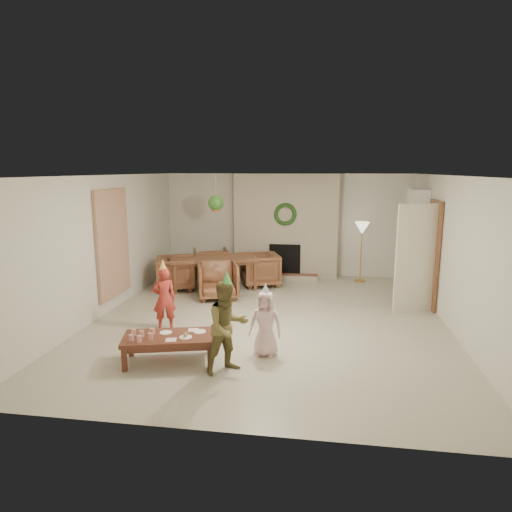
% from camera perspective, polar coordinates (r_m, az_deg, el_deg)
% --- Properties ---
extents(floor, '(7.00, 7.00, 0.00)m').
position_cam_1_polar(floor, '(7.96, 1.73, -8.06)').
color(floor, '#B7B29E').
rests_on(floor, ground).
extents(ceiling, '(7.00, 7.00, 0.00)m').
position_cam_1_polar(ceiling, '(7.52, 1.84, 10.26)').
color(ceiling, white).
rests_on(ceiling, wall_back).
extents(wall_back, '(7.00, 0.00, 7.00)m').
position_cam_1_polar(wall_back, '(11.08, 3.93, 4.01)').
color(wall_back, silver).
rests_on(wall_back, floor).
extents(wall_front, '(7.00, 0.00, 7.00)m').
position_cam_1_polar(wall_front, '(4.28, -3.82, -7.39)').
color(wall_front, silver).
rests_on(wall_front, floor).
extents(wall_left, '(0.00, 7.00, 7.00)m').
position_cam_1_polar(wall_left, '(8.52, -18.68, 1.33)').
color(wall_left, silver).
rests_on(wall_left, floor).
extents(wall_right, '(0.00, 7.00, 7.00)m').
position_cam_1_polar(wall_right, '(7.88, 24.00, 0.19)').
color(wall_right, silver).
rests_on(wall_right, floor).
extents(fireplace_mass, '(2.50, 0.40, 2.50)m').
position_cam_1_polar(fireplace_mass, '(10.89, 3.84, 3.88)').
color(fireplace_mass, '#562A16').
rests_on(fireplace_mass, floor).
extents(fireplace_hearth, '(1.60, 0.30, 0.12)m').
position_cam_1_polar(fireplace_hearth, '(10.76, 3.60, -2.65)').
color(fireplace_hearth, brown).
rests_on(fireplace_hearth, floor).
extents(fireplace_firebox, '(0.75, 0.12, 0.75)m').
position_cam_1_polar(fireplace_firebox, '(10.84, 3.71, -0.44)').
color(fireplace_firebox, black).
rests_on(fireplace_firebox, floor).
extents(fireplace_wreath, '(0.54, 0.10, 0.54)m').
position_cam_1_polar(fireplace_wreath, '(10.63, 3.76, 5.33)').
color(fireplace_wreath, '#1C4319').
rests_on(fireplace_wreath, fireplace_mass).
extents(floor_lamp_base, '(0.26, 0.26, 0.03)m').
position_cam_1_polar(floor_lamp_base, '(10.82, 13.13, -3.09)').
color(floor_lamp_base, gold).
rests_on(floor_lamp_base, floor).
extents(floor_lamp_post, '(0.03, 0.03, 1.27)m').
position_cam_1_polar(floor_lamp_post, '(10.68, 13.28, 0.25)').
color(floor_lamp_post, gold).
rests_on(floor_lamp_post, floor).
extents(floor_lamp_shade, '(0.34, 0.34, 0.28)m').
position_cam_1_polar(floor_lamp_shade, '(10.59, 13.42, 3.49)').
color(floor_lamp_shade, beige).
rests_on(floor_lamp_shade, floor_lamp_post).
extents(bookshelf_carcass, '(0.30, 1.00, 2.20)m').
position_cam_1_polar(bookshelf_carcass, '(10.07, 19.66, 1.82)').
color(bookshelf_carcass, white).
rests_on(bookshelf_carcass, floor).
extents(bookshelf_shelf_a, '(0.30, 0.92, 0.03)m').
position_cam_1_polar(bookshelf_shelf_a, '(10.19, 19.31, -1.79)').
color(bookshelf_shelf_a, white).
rests_on(bookshelf_shelf_a, bookshelf_carcass).
extents(bookshelf_shelf_b, '(0.30, 0.92, 0.03)m').
position_cam_1_polar(bookshelf_shelf_b, '(10.11, 19.46, 0.42)').
color(bookshelf_shelf_b, white).
rests_on(bookshelf_shelf_b, bookshelf_carcass).
extents(bookshelf_shelf_c, '(0.30, 0.92, 0.03)m').
position_cam_1_polar(bookshelf_shelf_c, '(10.05, 19.60, 2.67)').
color(bookshelf_shelf_c, white).
rests_on(bookshelf_shelf_c, bookshelf_carcass).
extents(bookshelf_shelf_d, '(0.30, 0.92, 0.03)m').
position_cam_1_polar(bookshelf_shelf_d, '(10.00, 19.75, 4.93)').
color(bookshelf_shelf_d, white).
rests_on(bookshelf_shelf_d, bookshelf_carcass).
extents(books_row_lower, '(0.20, 0.40, 0.24)m').
position_cam_1_polar(books_row_lower, '(10.01, 19.41, -1.19)').
color(books_row_lower, '#B02F20').
rests_on(books_row_lower, bookshelf_shelf_a).
extents(books_row_mid, '(0.20, 0.44, 0.24)m').
position_cam_1_polar(books_row_mid, '(10.13, 19.35, 1.26)').
color(books_row_mid, '#235783').
rests_on(books_row_mid, bookshelf_shelf_b).
extents(books_row_upper, '(0.20, 0.36, 0.22)m').
position_cam_1_polar(books_row_upper, '(9.93, 19.65, 3.33)').
color(books_row_upper, '#A59123').
rests_on(books_row_upper, bookshelf_shelf_c).
extents(door_frame, '(0.05, 0.86, 2.04)m').
position_cam_1_polar(door_frame, '(9.05, 21.67, 0.19)').
color(door_frame, brown).
rests_on(door_frame, floor).
extents(door_leaf, '(0.77, 0.32, 2.00)m').
position_cam_1_polar(door_leaf, '(8.61, 19.76, -0.34)').
color(door_leaf, beige).
rests_on(door_leaf, floor).
extents(curtain_panel, '(0.06, 1.20, 2.00)m').
position_cam_1_polar(curtain_panel, '(8.68, -17.85, 1.55)').
color(curtain_panel, '#D1B094').
rests_on(curtain_panel, wall_left).
extents(dining_table, '(2.15, 1.62, 0.67)m').
position_cam_1_polar(dining_table, '(9.96, -5.38, -2.17)').
color(dining_table, brown).
rests_on(dining_table, floor).
extents(dining_chair_near, '(1.01, 1.03, 0.74)m').
position_cam_1_polar(dining_chair_near, '(9.14, -4.92, -3.14)').
color(dining_chair_near, brown).
rests_on(dining_chair_near, floor).
extents(dining_chair_far, '(1.01, 1.03, 0.74)m').
position_cam_1_polar(dining_chair_far, '(10.77, -5.77, -0.98)').
color(dining_chair_far, brown).
rests_on(dining_chair_far, floor).
extents(dining_chair_left, '(1.03, 1.01, 0.74)m').
position_cam_1_polar(dining_chair_left, '(9.92, -10.21, -2.14)').
color(dining_chair_left, brown).
rests_on(dining_chair_left, floor).
extents(dining_chair_right, '(1.03, 1.01, 0.74)m').
position_cam_1_polar(dining_chair_right, '(10.09, 0.55, -1.74)').
color(dining_chair_right, brown).
rests_on(dining_chair_right, floor).
extents(hanging_plant_cord, '(0.01, 0.01, 0.70)m').
position_cam_1_polar(hanging_plant_cord, '(9.24, -5.18, 8.19)').
color(hanging_plant_cord, tan).
rests_on(hanging_plant_cord, ceiling).
extents(hanging_plant_pot, '(0.16, 0.16, 0.12)m').
position_cam_1_polar(hanging_plant_pot, '(9.26, -5.14, 6.03)').
color(hanging_plant_pot, brown).
rests_on(hanging_plant_pot, hanging_plant_cord).
extents(hanging_plant_foliage, '(0.32, 0.32, 0.32)m').
position_cam_1_polar(hanging_plant_foliage, '(9.25, -5.15, 6.77)').
color(hanging_plant_foliage, '#24511B').
rests_on(hanging_plant_foliage, hanging_plant_pot).
extents(coffee_table_top, '(1.34, 0.90, 0.06)m').
position_cam_1_polar(coffee_table_top, '(6.29, -11.11, -10.18)').
color(coffee_table_top, '#592C1D').
rests_on(coffee_table_top, floor).
extents(coffee_table_apron, '(1.22, 0.79, 0.08)m').
position_cam_1_polar(coffee_table_apron, '(6.31, -11.09, -10.74)').
color(coffee_table_apron, '#592C1D').
rests_on(coffee_table_apron, floor).
extents(coffee_leg_fl, '(0.08, 0.08, 0.32)m').
position_cam_1_polar(coffee_leg_fl, '(6.21, -16.48, -12.61)').
color(coffee_leg_fl, '#592C1D').
rests_on(coffee_leg_fl, floor).
extents(coffee_leg_fr, '(0.08, 0.08, 0.32)m').
position_cam_1_polar(coffee_leg_fr, '(6.10, -5.92, -12.61)').
color(coffee_leg_fr, '#592C1D').
rests_on(coffee_leg_fr, floor).
extents(coffee_leg_bl, '(0.08, 0.08, 0.32)m').
position_cam_1_polar(coffee_leg_bl, '(6.66, -15.71, -10.90)').
color(coffee_leg_bl, '#592C1D').
rests_on(coffee_leg_bl, floor).
extents(coffee_leg_br, '(0.08, 0.08, 0.32)m').
position_cam_1_polar(coffee_leg_br, '(6.56, -5.94, -10.87)').
color(coffee_leg_br, '#592C1D').
rests_on(coffee_leg_br, floor).
extents(cup_a, '(0.08, 0.08, 0.08)m').
position_cam_1_polar(cup_a, '(6.19, -15.65, -10.03)').
color(cup_a, white).
rests_on(cup_a, coffee_table_top).
extents(cup_b, '(0.08, 0.08, 0.08)m').
position_cam_1_polar(cup_b, '(6.37, -15.37, -9.42)').
color(cup_b, white).
rests_on(cup_b, coffee_table_top).
extents(cup_c, '(0.08, 0.08, 0.08)m').
position_cam_1_polar(cup_c, '(6.13, -14.67, -10.19)').
color(cup_c, white).
rests_on(cup_c, coffee_table_top).
extents(cup_d, '(0.08, 0.08, 0.08)m').
position_cam_1_polar(cup_d, '(6.31, -14.41, -9.58)').
color(cup_d, white).
rests_on(cup_d, coffee_table_top).
extents(cup_e, '(0.08, 0.08, 0.08)m').
position_cam_1_polar(cup_e, '(6.18, -13.34, -9.95)').
color(cup_e, white).
rests_on(cup_e, coffee_table_top).
extents(cup_f, '(0.08, 0.08, 0.08)m').
position_cam_1_polar(cup_f, '(6.36, -13.13, -9.34)').
color(cup_f, white).
rests_on(cup_f, coffee_table_top).
extents(plate_a, '(0.21, 0.21, 0.01)m').
position_cam_1_polar(plate_a, '(6.39, -11.46, -9.55)').
color(plate_a, white).
rests_on(plate_a, coffee_table_top).
extents(plate_b, '(0.21, 0.21, 0.01)m').
position_cam_1_polar(plate_b, '(6.17, -8.99, -10.20)').
color(plate_b, white).
rests_on(plate_b, coffee_table_top).
extents(plate_c, '(0.21, 0.21, 0.01)m').
position_cam_1_polar(plate_c, '(6.34, -7.18, -9.57)').
color(plate_c, white).
rests_on(plate_c, coffee_table_top).
extents(food_scoop, '(0.08, 0.08, 0.07)m').
position_cam_1_polar(food_scoop, '(6.16, -9.00, -9.88)').
color(food_scoop, tan).
rests_on(food_scoop, plate_b).
extents(napkin_left, '(0.17, 0.17, 0.01)m').
position_cam_1_polar(napkin_left, '(6.12, -10.81, -10.48)').
color(napkin_left, beige).
rests_on(napkin_left, coffee_table_top).
extents(napkin_right, '(0.17, 0.17, 0.01)m').
position_cam_1_polar(napkin_right, '(6.41, -8.02, -9.35)').
color(napkin_right, beige).
rests_on(napkin_right, coffee_table_top).
extents(child_red, '(0.45, 0.39, 1.04)m').
position_cam_1_polar(child_red, '(7.47, -11.66, -5.39)').
color(child_red, '#AB2D24').
rests_on(child_red, floor).
extents(party_hat_red, '(0.16, 0.16, 0.20)m').
position_cam_1_polar(party_hat_red, '(7.33, -11.83, -1.16)').
color(party_hat_red, '#EFED4F').
rests_on(party_hat_red, child_red).
extents(child_plaid, '(0.75, 0.73, 1.21)m').
position_cam_1_polar(child_plaid, '(5.82, -3.67, -9.02)').
color(child_plaid, brown).
rests_on(child_plaid, floor).
extents(party_hat_plaid, '(0.18, 0.18, 0.20)m').
position_cam_1_polar(party_hat_plaid, '(5.63, -3.76, -2.78)').
color(party_hat_plaid, '#50BB56').
rests_on(party_hat_plaid, child_plaid).
extents(child_pink, '(0.48, 0.33, 0.94)m').
position_cam_1_polar(child_pink, '(6.34, 1.21, -8.63)').
color(child_pink, '#F3C2CD').
rests_on(child_pink, floor).
extents(party_hat_pink, '(0.15, 0.15, 0.17)m').
position_cam_1_polar(party_hat_pink, '(6.18, 1.23, -4.19)').
color(party_hat_pink, silver).
rests_on(party_hat_pink, child_pink).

